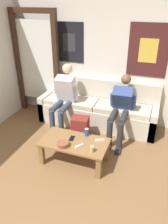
# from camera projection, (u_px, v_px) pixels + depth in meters

# --- Properties ---
(ground_plane) EXTENTS (18.00, 18.00, 0.00)m
(ground_plane) POSITION_uv_depth(u_px,v_px,m) (43.00, 218.00, 2.57)
(ground_plane) COLOR brown
(wall_back) EXTENTS (10.00, 0.07, 2.55)m
(wall_back) POSITION_uv_depth(u_px,v_px,m) (107.00, 58.00, 4.19)
(wall_back) COLOR silver
(wall_back) RESTS_ON ground_plane
(door_frame) EXTENTS (1.00, 0.10, 2.15)m
(door_frame) POSITION_uv_depth(u_px,v_px,m) (37.00, 59.00, 4.48)
(door_frame) COLOR #382319
(door_frame) RESTS_ON ground_plane
(couch) EXTENTS (2.32, 0.65, 0.88)m
(couch) POSITION_uv_depth(u_px,v_px,m) (97.00, 110.00, 4.39)
(couch) COLOR beige
(couch) RESTS_ON ground_plane
(coffee_table) EXTENTS (1.02, 0.55, 0.38)m
(coffee_table) POSITION_uv_depth(u_px,v_px,m) (74.00, 145.00, 3.33)
(coffee_table) COLOR olive
(coffee_table) RESTS_ON ground_plane
(person_seated_adult) EXTENTS (0.47, 0.85, 1.23)m
(person_seated_adult) POSITION_uv_depth(u_px,v_px,m) (64.00, 96.00, 4.11)
(person_seated_adult) COLOR #384256
(person_seated_adult) RESTS_ON ground_plane
(person_seated_teen) EXTENTS (0.47, 0.97, 1.10)m
(person_seated_teen) POSITION_uv_depth(u_px,v_px,m) (121.00, 106.00, 3.83)
(person_seated_teen) COLOR #2D2D33
(person_seated_teen) RESTS_ON ground_plane
(backpack) EXTENTS (0.32, 0.31, 0.45)m
(backpack) POSITION_uv_depth(u_px,v_px,m) (80.00, 130.00, 3.89)
(backpack) COLOR maroon
(backpack) RESTS_ON ground_plane
(ceramic_bowl) EXTENTS (0.18, 0.18, 0.07)m
(ceramic_bowl) POSITION_uv_depth(u_px,v_px,m) (63.00, 144.00, 3.18)
(ceramic_bowl) COLOR brown
(ceramic_bowl) RESTS_ON coffee_table
(pillar_candle) EXTENTS (0.06, 0.06, 0.10)m
(pillar_candle) POSITION_uv_depth(u_px,v_px,m) (92.00, 149.00, 3.05)
(pillar_candle) COLOR tan
(pillar_candle) RESTS_ON coffee_table
(drink_can_blue) EXTENTS (0.07, 0.07, 0.12)m
(drink_can_blue) POSITION_uv_depth(u_px,v_px,m) (87.00, 132.00, 3.41)
(drink_can_blue) COLOR #28479E
(drink_can_blue) RESTS_ON coffee_table
(game_controller_near_left) EXTENTS (0.14, 0.09, 0.03)m
(game_controller_near_left) POSITION_uv_depth(u_px,v_px,m) (100.00, 140.00, 3.31)
(game_controller_near_left) COLOR white
(game_controller_near_left) RESTS_ON coffee_table
(game_controller_near_right) EXTENTS (0.11, 0.14, 0.03)m
(game_controller_near_right) POSITION_uv_depth(u_px,v_px,m) (79.00, 146.00, 3.17)
(game_controller_near_right) COLOR white
(game_controller_near_right) RESTS_ON coffee_table
(cell_phone) EXTENTS (0.08, 0.14, 0.01)m
(cell_phone) POSITION_uv_depth(u_px,v_px,m) (72.00, 138.00, 3.36)
(cell_phone) COLOR black
(cell_phone) RESTS_ON coffee_table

